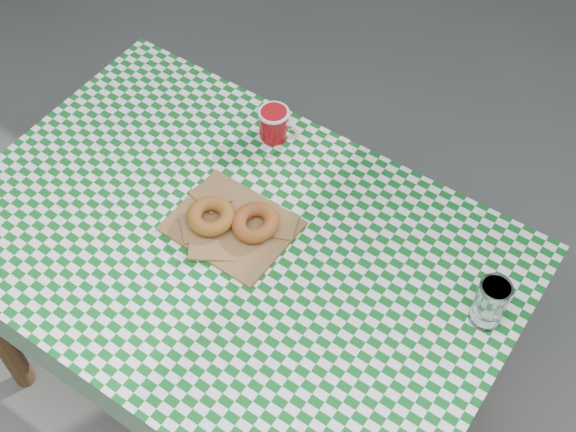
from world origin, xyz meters
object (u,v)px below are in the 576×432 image
(table, at_px, (238,326))
(paper_bag, at_px, (232,225))
(drinking_glass, at_px, (490,303))
(coffee_mug, at_px, (274,124))

(table, relative_size, paper_bag, 4.60)
(table, xyz_separation_m, drinking_glass, (0.56, 0.17, 0.44))
(table, xyz_separation_m, coffee_mug, (-0.12, 0.33, 0.42))
(table, bearing_deg, coffee_mug, 108.41)
(table, distance_m, drinking_glass, 0.73)
(coffee_mug, bearing_deg, drinking_glass, -20.70)
(paper_bag, bearing_deg, drinking_glass, 12.43)
(table, xyz_separation_m, paper_bag, (-0.03, 0.04, 0.39))
(paper_bag, xyz_separation_m, drinking_glass, (0.58, 0.13, 0.05))
(paper_bag, relative_size, drinking_glass, 2.22)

